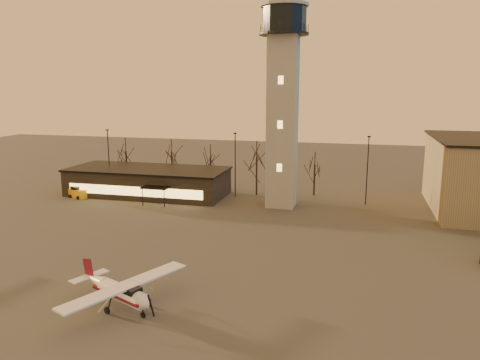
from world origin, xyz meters
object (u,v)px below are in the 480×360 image
object	(u,v)px
terminal	(148,181)
control_tower	(283,92)
service_cart	(78,193)
cessna_front	(124,296)

from	to	relation	value
terminal	control_tower	bearing A→B (deg)	-5.15
control_tower	service_cart	xyz separation A→B (m)	(-31.62, -2.98, -15.62)
service_cart	cessna_front	bearing A→B (deg)	-31.34
terminal	cessna_front	bearing A→B (deg)	-67.40
control_tower	terminal	distance (m)	26.24
control_tower	terminal	bearing A→B (deg)	174.85
control_tower	cessna_front	distance (m)	38.86
terminal	cessna_front	size ratio (longest dim) A/B	2.31
terminal	cessna_front	distance (m)	40.22
terminal	service_cart	xyz separation A→B (m)	(-9.63, -4.96, -1.45)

